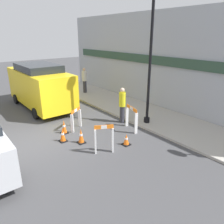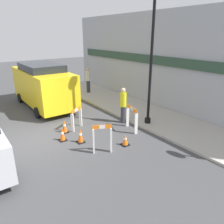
% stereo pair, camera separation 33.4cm
% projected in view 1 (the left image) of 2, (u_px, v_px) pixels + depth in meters
% --- Properties ---
extents(ground_plane, '(60.00, 60.00, 0.00)m').
position_uv_depth(ground_plane, '(35.00, 141.00, 9.13)').
color(ground_plane, '#424244').
extents(sidewalk_slab, '(18.00, 2.97, 0.10)m').
position_uv_depth(sidewalk_slab, '(137.00, 111.00, 12.61)').
color(sidewalk_slab, '#ADA89E').
rests_on(sidewalk_slab, ground_plane).
extents(storefront_facade, '(18.00, 0.22, 5.50)m').
position_uv_depth(storefront_facade, '(158.00, 61.00, 12.60)').
color(storefront_facade, '#A3A8B2').
rests_on(storefront_facade, ground_plane).
extents(streetlamp_post, '(0.44, 0.44, 6.12)m').
position_uv_depth(streetlamp_post, '(151.00, 40.00, 9.53)').
color(streetlamp_post, black).
rests_on(streetlamp_post, sidewalk_slab).
extents(barricade_0, '(0.45, 0.69, 1.13)m').
position_uv_depth(barricade_0, '(104.00, 138.00, 8.08)').
color(barricade_0, white).
rests_on(barricade_0, ground_plane).
extents(barricade_1, '(0.98, 0.39, 1.12)m').
position_uv_depth(barricade_1, '(131.00, 117.00, 10.06)').
color(barricade_1, white).
rests_on(barricade_1, ground_plane).
extents(barricade_2, '(0.52, 0.74, 1.02)m').
position_uv_depth(barricade_2, '(76.00, 118.00, 10.10)').
color(barricade_2, white).
rests_on(barricade_2, ground_plane).
extents(traffic_cone_0, '(0.30, 0.30, 0.62)m').
position_uv_depth(traffic_cone_0, '(64.00, 127.00, 9.78)').
color(traffic_cone_0, black).
rests_on(traffic_cone_0, ground_plane).
extents(traffic_cone_1, '(0.30, 0.30, 0.59)m').
position_uv_depth(traffic_cone_1, '(63.00, 135.00, 9.04)').
color(traffic_cone_1, black).
rests_on(traffic_cone_1, ground_plane).
extents(traffic_cone_2, '(0.30, 0.30, 0.64)m').
position_uv_depth(traffic_cone_2, '(81.00, 136.00, 8.90)').
color(traffic_cone_2, black).
rests_on(traffic_cone_2, ground_plane).
extents(traffic_cone_3, '(0.30, 0.30, 0.47)m').
position_uv_depth(traffic_cone_3, '(126.00, 140.00, 8.77)').
color(traffic_cone_3, black).
rests_on(traffic_cone_3, ground_plane).
extents(person_worker, '(0.43, 0.43, 1.80)m').
position_uv_depth(person_worker, '(122.00, 104.00, 10.78)').
color(person_worker, '#33333D').
rests_on(person_worker, ground_plane).
extents(person_pedestrian, '(0.38, 0.38, 1.82)m').
position_uv_depth(person_pedestrian, '(85.00, 79.00, 16.02)').
color(person_pedestrian, '#33333D').
rests_on(person_pedestrian, sidewalk_slab).
extents(work_van, '(5.58, 2.24, 2.61)m').
position_uv_depth(work_van, '(40.00, 84.00, 12.94)').
color(work_van, yellow).
rests_on(work_van, ground_plane).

